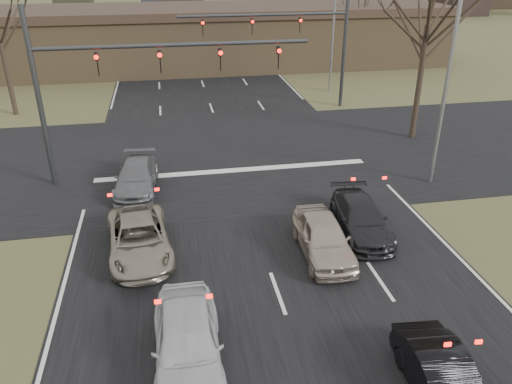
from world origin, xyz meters
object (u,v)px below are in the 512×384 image
(mast_arm_far, at_px, (304,33))
(mast_arm_near, at_px, (113,73))
(car_silver_suv, at_px, (139,238))
(car_silver_ahead, at_px, (323,237))
(streetlight_right_far, at_px, (332,15))
(car_white_sedan, at_px, (187,343))
(car_grey_ahead, at_px, (136,177))
(car_black_hatch, at_px, (443,381))
(streetlight_right_near, at_px, (446,63))
(car_charcoal_sedan, at_px, (361,218))
(building, at_px, (216,36))

(mast_arm_far, bearing_deg, mast_arm_near, -138.78)
(car_silver_suv, distance_m, car_silver_ahead, 6.61)
(streetlight_right_far, height_order, car_white_sedan, streetlight_right_far)
(car_silver_suv, relative_size, car_white_sedan, 1.04)
(mast_arm_near, height_order, car_grey_ahead, mast_arm_near)
(car_white_sedan, distance_m, car_black_hatch, 6.42)
(streetlight_right_far, height_order, car_grey_ahead, streetlight_right_far)
(streetlight_right_near, distance_m, car_silver_suv, 14.62)
(car_silver_suv, bearing_deg, car_white_sedan, -82.04)
(car_silver_suv, bearing_deg, car_charcoal_sedan, -5.84)
(car_grey_ahead, bearing_deg, car_silver_suv, -82.98)
(car_silver_suv, xyz_separation_m, car_silver_ahead, (6.50, -1.22, 0.05))
(streetlight_right_near, relative_size, car_grey_ahead, 2.29)
(building, xyz_separation_m, car_charcoal_sedan, (2.00, -31.84, -2.04))
(building, height_order, streetlight_right_far, streetlight_right_far)
(car_silver_ahead, bearing_deg, car_charcoal_sedan, 34.17)
(car_grey_ahead, bearing_deg, car_silver_ahead, -40.50)
(streetlight_right_near, bearing_deg, building, 103.69)
(mast_arm_far, height_order, streetlight_right_near, streetlight_right_near)
(mast_arm_near, relative_size, car_silver_suv, 2.61)
(mast_arm_far, bearing_deg, car_grey_ahead, -133.75)
(car_charcoal_sedan, distance_m, car_silver_ahead, 2.25)
(mast_arm_near, distance_m, car_charcoal_sedan, 12.32)
(mast_arm_far, bearing_deg, building, 105.58)
(streetlight_right_far, distance_m, car_black_hatch, 29.93)
(car_silver_suv, height_order, car_charcoal_sedan, car_silver_suv)
(building, distance_m, car_silver_ahead, 33.10)
(streetlight_right_near, height_order, car_grey_ahead, streetlight_right_near)
(mast_arm_near, height_order, mast_arm_far, same)
(car_grey_ahead, height_order, car_silver_ahead, car_silver_ahead)
(streetlight_right_far, distance_m, car_white_sedan, 29.67)
(mast_arm_near, height_order, car_silver_suv, mast_arm_near)
(streetlight_right_far, distance_m, car_silver_ahead, 23.70)
(building, height_order, car_white_sedan, building)
(mast_arm_far, relative_size, car_white_sedan, 2.48)
(streetlight_right_far, height_order, car_silver_ahead, streetlight_right_far)
(mast_arm_near, height_order, car_charcoal_sedan, mast_arm_near)
(car_grey_ahead, bearing_deg, streetlight_right_near, -2.77)
(car_silver_ahead, bearing_deg, streetlight_right_far, 73.61)
(car_silver_suv, xyz_separation_m, car_grey_ahead, (-0.26, 5.50, -0.01))
(car_silver_suv, bearing_deg, car_silver_ahead, -16.36)
(mast_arm_near, xyz_separation_m, streetlight_right_far, (14.55, 14.00, 0.51))
(building, distance_m, car_black_hatch, 39.89)
(car_silver_suv, relative_size, car_charcoal_sedan, 1.07)
(car_silver_suv, bearing_deg, car_grey_ahead, 86.95)
(mast_arm_near, bearing_deg, building, 73.87)
(car_white_sedan, bearing_deg, car_charcoal_sedan, 40.00)
(mast_arm_near, bearing_deg, car_white_sedan, -79.93)
(mast_arm_far, xyz_separation_m, car_grey_ahead, (-10.84, -11.32, -4.38))
(streetlight_right_far, relative_size, car_black_hatch, 2.65)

